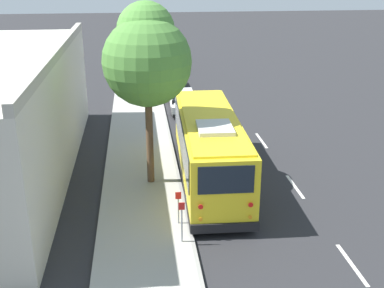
% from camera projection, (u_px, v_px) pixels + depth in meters
% --- Properties ---
extents(ground_plane, '(160.00, 160.00, 0.00)m').
position_uv_depth(ground_plane, '(211.00, 175.00, 22.78)').
color(ground_plane, '#28282B').
extents(sidewalk_slab, '(80.00, 3.37, 0.15)m').
position_uv_depth(sidewalk_slab, '(140.00, 177.00, 22.38)').
color(sidewalk_slab, '#A3A099').
rests_on(sidewalk_slab, ground).
extents(curb_strip, '(80.00, 0.14, 0.15)m').
position_uv_depth(curb_strip, '(178.00, 175.00, 22.58)').
color(curb_strip, gray).
rests_on(curb_strip, ground).
extents(shuttle_bus, '(10.09, 2.85, 3.28)m').
position_uv_depth(shuttle_bus, '(209.00, 146.00, 21.48)').
color(shuttle_bus, yellow).
rests_on(shuttle_bus, ground).
extents(parked_sedan_white, '(4.68, 1.81, 1.31)m').
position_uv_depth(parked_sedan_white, '(183.00, 101.00, 32.68)').
color(parked_sedan_white, silver).
rests_on(parked_sedan_white, ground).
extents(parked_sedan_navy, '(4.65, 1.72, 1.26)m').
position_uv_depth(parked_sedan_navy, '(170.00, 79.00, 38.97)').
color(parked_sedan_navy, '#19234C').
rests_on(parked_sedan_navy, ground).
extents(parked_sedan_tan, '(4.77, 2.12, 1.26)m').
position_uv_depth(parked_sedan_tan, '(168.00, 65.00, 44.36)').
color(parked_sedan_tan, tan).
rests_on(parked_sedan_tan, ground).
extents(parked_sedan_blue, '(4.56, 1.82, 1.27)m').
position_uv_depth(parked_sedan_blue, '(163.00, 54.00, 49.65)').
color(parked_sedan_blue, navy).
rests_on(parked_sedan_blue, ground).
extents(street_tree, '(3.74, 3.74, 7.85)m').
position_uv_depth(street_tree, '(147.00, 56.00, 19.89)').
color(street_tree, brown).
rests_on(street_tree, sidewalk_slab).
extents(sign_post_near, '(0.06, 0.22, 1.55)m').
position_uv_depth(sign_post_near, '(182.00, 222.00, 16.78)').
color(sign_post_near, gray).
rests_on(sign_post_near, sidewalk_slab).
extents(sign_post_far, '(0.06, 0.22, 1.30)m').
position_uv_depth(sign_post_far, '(178.00, 207.00, 18.03)').
color(sign_post_far, gray).
rests_on(sign_post_far, sidewalk_slab).
extents(lane_stripe_behind, '(2.40, 0.14, 0.01)m').
position_uv_depth(lane_stripe_behind, '(352.00, 264.00, 16.02)').
color(lane_stripe_behind, silver).
rests_on(lane_stripe_behind, ground).
extents(lane_stripe_mid, '(2.40, 0.14, 0.01)m').
position_uv_depth(lane_stripe_mid, '(295.00, 186.00, 21.59)').
color(lane_stripe_mid, silver).
rests_on(lane_stripe_mid, ground).
extents(lane_stripe_ahead, '(2.40, 0.14, 0.01)m').
position_uv_depth(lane_stripe_ahead, '(261.00, 141.00, 27.17)').
color(lane_stripe_ahead, silver).
rests_on(lane_stripe_ahead, ground).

